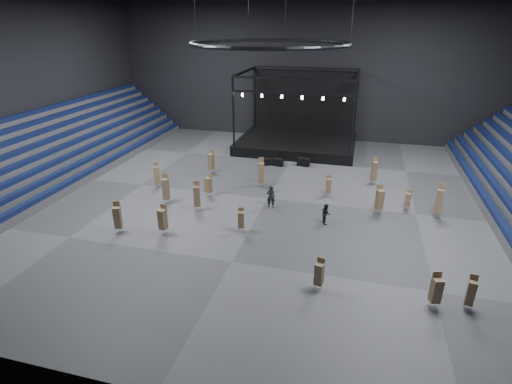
% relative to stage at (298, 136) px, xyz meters
% --- Properties ---
extents(floor, '(50.00, 50.00, 0.00)m').
position_rel_stage_xyz_m(floor, '(-0.00, -16.24, -1.45)').
color(floor, '#4D4D50').
rests_on(floor, ground).
extents(wall_back, '(50.00, 0.20, 18.00)m').
position_rel_stage_xyz_m(wall_back, '(-0.00, 4.76, 7.55)').
color(wall_back, black).
rests_on(wall_back, ground).
extents(wall_front, '(50.00, 0.20, 18.00)m').
position_rel_stage_xyz_m(wall_front, '(-0.00, -37.24, 7.55)').
color(wall_front, black).
rests_on(wall_front, ground).
extents(wall_left, '(0.20, 42.00, 18.00)m').
position_rel_stage_xyz_m(wall_left, '(-25.00, -16.24, 7.55)').
color(wall_left, black).
rests_on(wall_left, ground).
extents(bleachers_left, '(7.20, 40.00, 6.40)m').
position_rel_stage_xyz_m(bleachers_left, '(-22.94, -16.24, 0.28)').
color(bleachers_left, '#4D4D50').
rests_on(bleachers_left, floor).
extents(stage, '(14.00, 10.00, 9.20)m').
position_rel_stage_xyz_m(stage, '(0.00, 0.00, 0.00)').
color(stage, black).
rests_on(stage, floor).
extents(truss_ring, '(12.30, 12.30, 5.15)m').
position_rel_stage_xyz_m(truss_ring, '(-0.00, -16.24, 11.55)').
color(truss_ring, black).
rests_on(truss_ring, ceiling).
extents(flight_case_left, '(1.22, 0.93, 0.73)m').
position_rel_stage_xyz_m(flight_case_left, '(-2.21, -7.53, -1.09)').
color(flight_case_left, black).
rests_on(flight_case_left, floor).
extents(flight_case_mid, '(1.28, 0.84, 0.78)m').
position_rel_stage_xyz_m(flight_case_mid, '(-0.95, -7.44, -1.06)').
color(flight_case_mid, black).
rests_on(flight_case_mid, floor).
extents(flight_case_right, '(1.39, 0.81, 0.88)m').
position_rel_stage_xyz_m(flight_case_right, '(1.78, -6.79, -1.01)').
color(flight_case_right, black).
rests_on(flight_case_right, floor).
extents(chair_stack_0, '(0.50, 0.50, 1.99)m').
position_rel_stage_xyz_m(chair_stack_0, '(5.13, -14.38, -0.41)').
color(chair_stack_0, silver).
rests_on(chair_stack_0, floor).
extents(chair_stack_1, '(0.63, 0.63, 2.36)m').
position_rel_stage_xyz_m(chair_stack_1, '(-6.04, -24.43, -0.20)').
color(chair_stack_1, silver).
rests_on(chair_stack_1, floor).
extents(chair_stack_2, '(0.63, 0.63, 2.58)m').
position_rel_stage_xyz_m(chair_stack_2, '(-5.15, -20.06, -0.11)').
color(chair_stack_2, silver).
rests_on(chair_stack_2, floor).
extents(chair_stack_3, '(0.65, 0.65, 2.86)m').
position_rel_stage_xyz_m(chair_stack_3, '(-1.27, -13.62, -0.00)').
color(chair_stack_3, silver).
rests_on(chair_stack_3, floor).
extents(chair_stack_4, '(0.57, 0.57, 2.10)m').
position_rel_stage_xyz_m(chair_stack_4, '(5.85, -28.22, -0.33)').
color(chair_stack_4, silver).
rests_on(chair_stack_4, floor).
extents(chair_stack_5, '(0.54, 0.54, 1.92)m').
position_rel_stage_xyz_m(chair_stack_5, '(-0.59, -22.62, -0.42)').
color(chair_stack_5, silver).
rests_on(chair_stack_5, floor).
extents(chair_stack_6, '(0.60, 0.60, 2.74)m').
position_rel_stage_xyz_m(chair_stack_6, '(9.09, -10.37, -0.06)').
color(chair_stack_6, silver).
rests_on(chair_stack_6, floor).
extents(chair_stack_7, '(0.51, 0.51, 1.75)m').
position_rel_stage_xyz_m(chair_stack_7, '(11.78, -15.47, -0.51)').
color(chair_stack_7, silver).
rests_on(chair_stack_7, floor).
extents(chair_stack_8, '(0.63, 0.63, 2.94)m').
position_rel_stage_xyz_m(chair_stack_8, '(14.00, -16.42, 0.05)').
color(chair_stack_8, silver).
rests_on(chair_stack_8, floor).
extents(chair_stack_9, '(0.57, 0.57, 2.53)m').
position_rel_stage_xyz_m(chair_stack_9, '(-10.72, -16.40, -0.17)').
color(chair_stack_9, silver).
rests_on(chair_stack_9, floor).
extents(chair_stack_10, '(0.61, 0.61, 2.72)m').
position_rel_stage_xyz_m(chair_stack_10, '(-8.26, -19.45, -0.05)').
color(chair_stack_10, silver).
rests_on(chair_stack_10, floor).
extents(chair_stack_11, '(0.66, 0.66, 2.14)m').
position_rel_stage_xyz_m(chair_stack_11, '(-5.27, -17.12, -0.30)').
color(chair_stack_11, silver).
rests_on(chair_stack_11, floor).
extents(chair_stack_12, '(0.64, 0.64, 2.23)m').
position_rel_stage_xyz_m(chair_stack_12, '(12.19, -28.22, -0.26)').
color(chair_stack_12, silver).
rests_on(chair_stack_12, floor).
extents(chair_stack_13, '(0.64, 0.64, 2.48)m').
position_rel_stage_xyz_m(chair_stack_13, '(-9.36, -25.08, -0.16)').
color(chair_stack_13, silver).
rests_on(chair_stack_13, floor).
extents(chair_stack_14, '(0.61, 0.61, 2.49)m').
position_rel_stage_xyz_m(chair_stack_14, '(-7.12, -11.47, -0.15)').
color(chair_stack_14, silver).
rests_on(chair_stack_14, floor).
extents(chair_stack_15, '(0.49, 0.49, 2.18)m').
position_rel_stage_xyz_m(chair_stack_15, '(14.00, -27.90, -0.32)').
color(chair_stack_15, silver).
rests_on(chair_stack_15, floor).
extents(chair_stack_16, '(0.70, 0.70, 2.51)m').
position_rel_stage_xyz_m(chair_stack_16, '(9.44, -16.89, -0.14)').
color(chair_stack_16, silver).
rests_on(chair_stack_16, floor).
extents(man_center, '(0.81, 0.63, 1.97)m').
position_rel_stage_xyz_m(man_center, '(0.64, -17.96, -0.46)').
color(man_center, black).
rests_on(man_center, floor).
extents(crew_member, '(0.85, 0.96, 1.65)m').
position_rel_stage_xyz_m(crew_member, '(5.43, -19.65, -0.62)').
color(crew_member, black).
rests_on(crew_member, floor).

